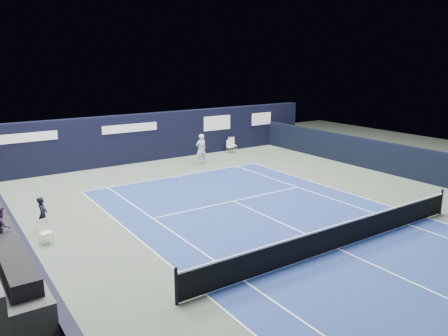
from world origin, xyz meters
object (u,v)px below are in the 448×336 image
(folding_chair_back_b, at_px, (232,144))
(line_judge_chair, at_px, (44,230))
(folding_chair_back_a, at_px, (229,144))
(tennis_net, at_px, (339,235))
(tennis_player, at_px, (201,149))

(folding_chair_back_b, distance_m, line_judge_chair, 17.45)
(folding_chair_back_a, height_order, tennis_net, tennis_net)
(tennis_player, bearing_deg, line_judge_chair, -146.11)
(folding_chair_back_a, height_order, tennis_player, tennis_player)
(folding_chair_back_b, relative_size, line_judge_chair, 1.20)
(folding_chair_back_b, bearing_deg, line_judge_chair, -137.50)
(folding_chair_back_a, relative_size, tennis_net, 0.07)
(folding_chair_back_a, relative_size, line_judge_chair, 1.01)
(tennis_net, xyz_separation_m, tennis_player, (2.72, 13.79, 0.44))
(line_judge_chair, bearing_deg, tennis_net, -47.36)
(folding_chair_back_b, xyz_separation_m, tennis_player, (-3.65, -1.80, 0.34))
(folding_chair_back_a, distance_m, folding_chair_back_b, 0.26)
(folding_chair_back_b, height_order, tennis_net, tennis_net)
(folding_chair_back_b, relative_size, tennis_net, 0.08)
(line_judge_chair, bearing_deg, folding_chair_back_a, 21.94)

